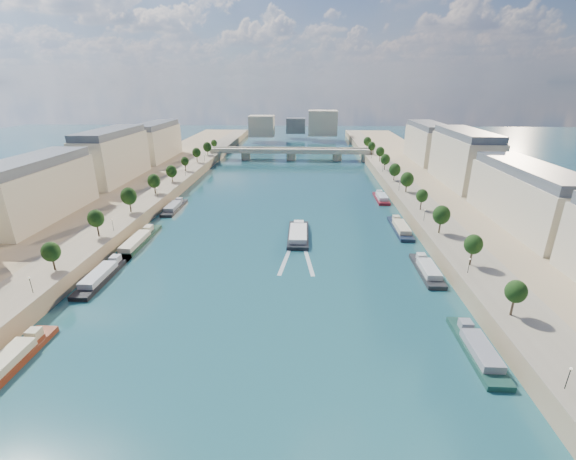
# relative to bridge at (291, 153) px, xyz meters

# --- Properties ---
(ground) EXTENTS (700.00, 700.00, 0.00)m
(ground) POSITION_rel_bridge_xyz_m (0.00, -123.74, -5.08)
(ground) COLOR #0C2838
(ground) RESTS_ON ground
(quay_left) EXTENTS (44.00, 520.00, 5.00)m
(quay_left) POSITION_rel_bridge_xyz_m (-72.00, -123.74, -2.58)
(quay_left) COLOR #9E8460
(quay_left) RESTS_ON ground
(quay_right) EXTENTS (44.00, 520.00, 5.00)m
(quay_right) POSITION_rel_bridge_xyz_m (72.00, -123.74, -2.58)
(quay_right) COLOR #9E8460
(quay_right) RESTS_ON ground
(pave_left) EXTENTS (14.00, 520.00, 0.10)m
(pave_left) POSITION_rel_bridge_xyz_m (-57.00, -123.74, -0.03)
(pave_left) COLOR gray
(pave_left) RESTS_ON quay_left
(pave_right) EXTENTS (14.00, 520.00, 0.10)m
(pave_right) POSITION_rel_bridge_xyz_m (57.00, -123.74, -0.03)
(pave_right) COLOR gray
(pave_right) RESTS_ON quay_right
(trees_left) EXTENTS (4.80, 268.80, 8.26)m
(trees_left) POSITION_rel_bridge_xyz_m (-55.00, -121.74, 5.39)
(trees_left) COLOR #382B1E
(trees_left) RESTS_ON ground
(trees_right) EXTENTS (4.80, 268.80, 8.26)m
(trees_right) POSITION_rel_bridge_xyz_m (55.00, -113.74, 5.39)
(trees_right) COLOR #382B1E
(trees_right) RESTS_ON ground
(lamps_left) EXTENTS (0.36, 200.36, 4.28)m
(lamps_left) POSITION_rel_bridge_xyz_m (-52.50, -133.74, 2.70)
(lamps_left) COLOR black
(lamps_left) RESTS_ON ground
(lamps_right) EXTENTS (0.36, 200.36, 4.28)m
(lamps_right) POSITION_rel_bridge_xyz_m (52.50, -118.74, 2.70)
(lamps_right) COLOR black
(lamps_right) RESTS_ON ground
(buildings_left) EXTENTS (16.00, 226.00, 23.20)m
(buildings_left) POSITION_rel_bridge_xyz_m (-85.00, -111.74, 11.37)
(buildings_left) COLOR #C4B297
(buildings_left) RESTS_ON ground
(buildings_right) EXTENTS (16.00, 226.00, 23.20)m
(buildings_right) POSITION_rel_bridge_xyz_m (85.00, -111.74, 11.37)
(buildings_right) COLOR #C4B297
(buildings_right) RESTS_ON ground
(skyline) EXTENTS (79.00, 42.00, 22.00)m
(skyline) POSITION_rel_bridge_xyz_m (3.19, 95.78, 9.57)
(skyline) COLOR #C4B297
(skyline) RESTS_ON ground
(bridge) EXTENTS (112.00, 12.00, 8.15)m
(bridge) POSITION_rel_bridge_xyz_m (0.00, 0.00, 0.00)
(bridge) COLOR #C1B79E
(bridge) RESTS_ON ground
(tour_barge) EXTENTS (7.24, 25.11, 3.59)m
(tour_barge) POSITION_rel_bridge_xyz_m (8.18, -143.30, -4.19)
(tour_barge) COLOR black
(tour_barge) RESTS_ON ground
(wake) EXTENTS (10.76, 25.96, 0.04)m
(wake) POSITION_rel_bridge_xyz_m (8.18, -159.97, -5.06)
(wake) COLOR silver
(wake) RESTS_ON ground
(moored_barges_left) EXTENTS (5.00, 156.52, 3.60)m
(moored_barges_left) POSITION_rel_bridge_xyz_m (-45.50, -179.66, -4.24)
(moored_barges_left) COLOR #1C2A3F
(moored_barges_left) RESTS_ON ground
(moored_barges_right) EXTENTS (5.00, 128.04, 3.60)m
(moored_barges_right) POSITION_rel_bridge_xyz_m (45.50, -152.13, -4.24)
(moored_barges_right) COLOR #1A4137
(moored_barges_right) RESTS_ON ground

